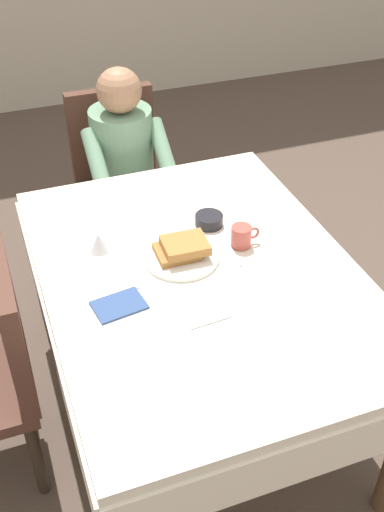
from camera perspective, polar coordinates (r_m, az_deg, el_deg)
The scene contains 13 objects.
ground_plane at distance 2.74m, azimuth 0.60°, elevation -13.47°, with size 14.00×14.00×0.00m, color brown.
dining_table_main at distance 2.27m, azimuth 0.70°, elevation -3.06°, with size 1.12×1.52×0.74m.
chair_diner at distance 3.26m, azimuth -6.77°, elevation 7.93°, with size 0.44×0.45×0.93m.
diner_person at distance 3.06m, azimuth -6.21°, elevation 8.84°, with size 0.40×0.43×1.12m.
plate_breakfast at distance 2.26m, azimuth -1.00°, elevation -0.08°, with size 0.28×0.28×0.02m, color white.
breakfast_stack at distance 2.24m, azimuth -0.97°, elevation 0.74°, with size 0.19×0.15×0.06m.
cup_coffee at distance 2.31m, azimuth 4.61°, elevation 1.82°, with size 0.11×0.08×0.08m.
bowl_butter at distance 2.43m, azimuth 1.58°, elevation 3.34°, with size 0.11×0.11×0.04m, color black.
syrup_pitcher at distance 2.31m, azimuth -8.61°, elevation 1.25°, with size 0.08×0.08×0.07m.
fork_left_of_plate at distance 2.21m, azimuth -5.49°, elevation -1.53°, with size 0.18×0.01×0.01m, color silver.
knife_right_of_plate at distance 2.30m, azimuth 3.63°, elevation 0.52°, with size 0.20×0.01×0.01m, color silver.
spoon_near_edge at distance 2.01m, azimuth 1.74°, elevation -6.10°, with size 0.15×0.01×0.01m, color silver.
napkin_folded at distance 2.08m, azimuth -6.76°, elevation -4.52°, with size 0.17×0.12×0.01m, color #334C7F.
Camera 1 is at (-0.62, -1.61, 2.13)m, focal length 43.33 mm.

